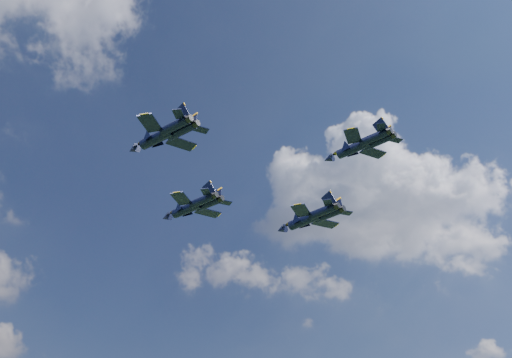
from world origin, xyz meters
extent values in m
cylinder|color=black|center=(-10.32, 19.25, 60.67)|extent=(4.14, 9.69, 1.90)
cone|color=black|center=(-11.80, 25.20, 60.67)|extent=(2.41, 3.10, 1.80)
ellipsoid|color=brown|center=(-11.16, 22.63, 61.25)|extent=(1.73, 3.18, 0.87)
cube|color=black|center=(-13.50, 16.28, 60.67)|extent=(5.55, 5.08, 0.19)
cube|color=black|center=(-6.12, 18.11, 60.67)|extent=(5.20, 3.40, 0.19)
cube|color=black|center=(-11.13, 11.10, 60.67)|extent=(2.95, 2.88, 0.15)
cube|color=black|center=(-5.79, 12.42, 60.67)|extent=(2.85, 2.15, 0.15)
cube|color=black|center=(-9.79, 12.30, 62.15)|extent=(1.50, 2.85, 3.18)
cube|color=black|center=(-7.54, 12.86, 62.15)|extent=(1.57, 3.16, 3.18)
cylinder|color=black|center=(-27.55, 0.41, 60.26)|extent=(4.11, 9.04, 1.78)
cone|color=black|center=(-29.10, 5.93, 60.26)|extent=(2.31, 2.93, 1.68)
ellipsoid|color=brown|center=(-28.43, 3.55, 60.80)|extent=(1.69, 2.98, 0.81)
cube|color=black|center=(-30.44, -2.46, 60.26)|extent=(5.17, 4.81, 0.18)
cube|color=black|center=(-23.59, -0.54, 60.26)|extent=(4.80, 3.06, 0.18)
cube|color=black|center=(-28.08, -7.23, 60.26)|extent=(2.74, 2.71, 0.14)
cube|color=black|center=(-23.13, -5.85, 60.26)|extent=(2.63, 1.95, 0.14)
cube|color=black|center=(-26.86, -6.07, 61.64)|extent=(1.48, 2.63, 2.97)
cube|color=black|center=(-24.77, -5.48, 61.64)|extent=(1.49, 2.95, 2.97)
cylinder|color=black|center=(10.29, 6.83, 59.41)|extent=(3.61, 10.12, 1.98)
cone|color=black|center=(9.23, 13.14, 59.41)|extent=(2.32, 3.14, 1.87)
ellipsoid|color=brown|center=(9.68, 10.42, 60.01)|extent=(1.59, 3.29, 0.90)
cube|color=black|center=(6.74, 4.00, 59.41)|extent=(5.82, 5.10, 0.20)
cube|color=black|center=(14.57, 5.32, 59.41)|extent=(5.57, 3.89, 0.20)
cube|color=black|center=(8.80, -1.58, 59.41)|extent=(3.11, 2.92, 0.15)
cube|color=black|center=(14.45, -0.63, 59.41)|extent=(3.03, 2.41, 0.15)
cube|color=black|center=(10.28, -0.44, 60.95)|extent=(1.34, 3.06, 3.32)
cube|color=black|center=(12.67, -0.04, 60.95)|extent=(1.55, 3.29, 3.32)
cylinder|color=black|center=(-0.91, -17.93, 59.31)|extent=(3.19, 8.02, 1.57)
cone|color=black|center=(-1.97, -12.98, 59.31)|extent=(1.93, 2.53, 1.49)
ellipsoid|color=brown|center=(-1.51, -15.11, 59.79)|extent=(1.36, 2.62, 0.72)
cube|color=black|center=(-3.61, -20.30, 59.31)|extent=(4.60, 4.14, 0.16)
cube|color=black|center=(2.54, -18.98, 59.31)|extent=(4.35, 2.93, 0.16)
cube|color=black|center=(-1.79, -24.65, 59.31)|extent=(2.45, 2.35, 0.12)
cube|color=black|center=(2.66, -23.69, 59.31)|extent=(2.38, 1.84, 0.12)
cube|color=black|center=(-0.65, -23.69, 60.53)|extent=(1.17, 2.39, 2.63)
cube|color=black|center=(1.23, -23.29, 60.53)|extent=(1.27, 2.61, 2.63)
camera|label=1|loc=(-61.04, -69.95, 6.55)|focal=40.00mm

